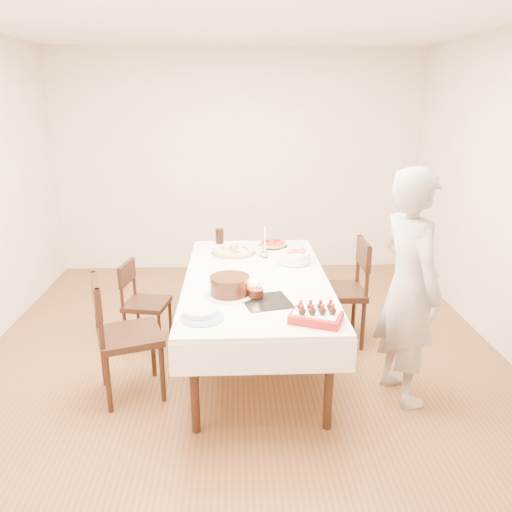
{
  "coord_description": "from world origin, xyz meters",
  "views": [
    {
      "loc": [
        -0.04,
        -3.74,
        2.14
      ],
      "look_at": [
        0.12,
        0.04,
        0.93
      ],
      "focal_mm": 35.0,
      "sensor_mm": 36.0,
      "label": 1
    }
  ],
  "objects_px": {
    "dining_table": "(256,319)",
    "chair_left_dessert": "(130,336)",
    "pasta_bowl": "(294,257)",
    "layer_cake": "(230,286)",
    "chair_left_savory": "(147,304)",
    "chair_right_savory": "(339,291)",
    "cola_glass": "(220,236)",
    "pizza_pepperoni": "(273,244)",
    "strawberry_box": "(316,316)",
    "birthday_cake": "(256,288)",
    "taper_candle": "(265,242)",
    "pizza_white": "(234,251)",
    "person": "(409,288)"
  },
  "relations": [
    {
      "from": "layer_cake",
      "to": "chair_right_savory",
      "type": "bearing_deg",
      "value": 36.47
    },
    {
      "from": "birthday_cake",
      "to": "pasta_bowl",
      "type": "bearing_deg",
      "value": 65.25
    },
    {
      "from": "dining_table",
      "to": "taper_candle",
      "type": "height_order",
      "value": "taper_candle"
    },
    {
      "from": "person",
      "to": "pizza_white",
      "type": "height_order",
      "value": "person"
    },
    {
      "from": "chair_left_savory",
      "to": "pizza_pepperoni",
      "type": "bearing_deg",
      "value": -145.76
    },
    {
      "from": "chair_left_savory",
      "to": "chair_left_dessert",
      "type": "distance_m",
      "value": 0.8
    },
    {
      "from": "cola_glass",
      "to": "chair_left_savory",
      "type": "bearing_deg",
      "value": -134.6
    },
    {
      "from": "chair_left_savory",
      "to": "taper_candle",
      "type": "distance_m",
      "value": 1.18
    },
    {
      "from": "strawberry_box",
      "to": "pasta_bowl",
      "type": "bearing_deg",
      "value": 90.38
    },
    {
      "from": "taper_candle",
      "to": "cola_glass",
      "type": "height_order",
      "value": "taper_candle"
    },
    {
      "from": "chair_left_dessert",
      "to": "chair_left_savory",
      "type": "bearing_deg",
      "value": -108.11
    },
    {
      "from": "chair_left_dessert",
      "to": "strawberry_box",
      "type": "distance_m",
      "value": 1.39
    },
    {
      "from": "person",
      "to": "birthday_cake",
      "type": "bearing_deg",
      "value": 70.57
    },
    {
      "from": "birthday_cake",
      "to": "pizza_pepperoni",
      "type": "bearing_deg",
      "value": 80.48
    },
    {
      "from": "person",
      "to": "pizza_pepperoni",
      "type": "distance_m",
      "value": 1.65
    },
    {
      "from": "chair_left_savory",
      "to": "birthday_cake",
      "type": "height_order",
      "value": "birthday_cake"
    },
    {
      "from": "dining_table",
      "to": "birthday_cake",
      "type": "bearing_deg",
      "value": -92.31
    },
    {
      "from": "dining_table",
      "to": "cola_glass",
      "type": "relative_size",
      "value": 14.29
    },
    {
      "from": "dining_table",
      "to": "strawberry_box",
      "type": "relative_size",
      "value": 6.6
    },
    {
      "from": "pasta_bowl",
      "to": "layer_cake",
      "type": "height_order",
      "value": "layer_cake"
    },
    {
      "from": "taper_candle",
      "to": "birthday_cake",
      "type": "xyz_separation_m",
      "value": [
        -0.12,
        -0.95,
        -0.07
      ]
    },
    {
      "from": "taper_candle",
      "to": "cola_glass",
      "type": "bearing_deg",
      "value": 131.57
    },
    {
      "from": "dining_table",
      "to": "layer_cake",
      "type": "height_order",
      "value": "layer_cake"
    },
    {
      "from": "dining_table",
      "to": "chair_left_dessert",
      "type": "height_order",
      "value": "chair_left_dessert"
    },
    {
      "from": "person",
      "to": "strawberry_box",
      "type": "xyz_separation_m",
      "value": [
        -0.7,
        -0.3,
        -0.06
      ]
    },
    {
      "from": "dining_table",
      "to": "chair_left_dessert",
      "type": "bearing_deg",
      "value": -154.09
    },
    {
      "from": "pizza_white",
      "to": "dining_table",
      "type": "bearing_deg",
      "value": -74.07
    },
    {
      "from": "dining_table",
      "to": "chair_right_savory",
      "type": "relative_size",
      "value": 2.24
    },
    {
      "from": "chair_right_savory",
      "to": "cola_glass",
      "type": "xyz_separation_m",
      "value": [
        -1.07,
        0.65,
        0.35
      ]
    },
    {
      "from": "chair_left_dessert",
      "to": "cola_glass",
      "type": "height_order",
      "value": "chair_left_dessert"
    },
    {
      "from": "pizza_white",
      "to": "cola_glass",
      "type": "distance_m",
      "value": 0.38
    },
    {
      "from": "pizza_white",
      "to": "strawberry_box",
      "type": "height_order",
      "value": "strawberry_box"
    },
    {
      "from": "chair_right_savory",
      "to": "pizza_white",
      "type": "height_order",
      "value": "chair_right_savory"
    },
    {
      "from": "taper_candle",
      "to": "layer_cake",
      "type": "bearing_deg",
      "value": -109.23
    },
    {
      "from": "dining_table",
      "to": "chair_right_savory",
      "type": "height_order",
      "value": "chair_right_savory"
    },
    {
      "from": "pizza_pepperoni",
      "to": "person",
      "type": "bearing_deg",
      "value": -58.84
    },
    {
      "from": "dining_table",
      "to": "cola_glass",
      "type": "xyz_separation_m",
      "value": [
        -0.32,
        0.98,
        0.45
      ]
    },
    {
      "from": "chair_left_dessert",
      "to": "pizza_pepperoni",
      "type": "bearing_deg",
      "value": -149.93
    },
    {
      "from": "person",
      "to": "chair_left_savory",
      "type": "bearing_deg",
      "value": 52.39
    },
    {
      "from": "chair_left_savory",
      "to": "chair_right_savory",
      "type": "bearing_deg",
      "value": -170.11
    },
    {
      "from": "chair_right_savory",
      "to": "chair_left_savory",
      "type": "bearing_deg",
      "value": -178.96
    },
    {
      "from": "chair_left_dessert",
      "to": "strawberry_box",
      "type": "relative_size",
      "value": 2.92
    },
    {
      "from": "chair_left_dessert",
      "to": "taper_candle",
      "type": "xyz_separation_m",
      "value": [
        1.05,
        0.97,
        0.42
      ]
    },
    {
      "from": "chair_left_dessert",
      "to": "pasta_bowl",
      "type": "height_order",
      "value": "chair_left_dessert"
    },
    {
      "from": "dining_table",
      "to": "pizza_white",
      "type": "distance_m",
      "value": 0.77
    },
    {
      "from": "pizza_pepperoni",
      "to": "pasta_bowl",
      "type": "distance_m",
      "value": 0.54
    },
    {
      "from": "layer_cake",
      "to": "birthday_cake",
      "type": "height_order",
      "value": "layer_cake"
    },
    {
      "from": "person",
      "to": "birthday_cake",
      "type": "distance_m",
      "value": 1.08
    },
    {
      "from": "person",
      "to": "pizza_pepperoni",
      "type": "bearing_deg",
      "value": 17.56
    },
    {
      "from": "chair_left_dessert",
      "to": "birthday_cake",
      "type": "xyz_separation_m",
      "value": [
        0.93,
        0.01,
        0.35
      ]
    }
  ]
}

